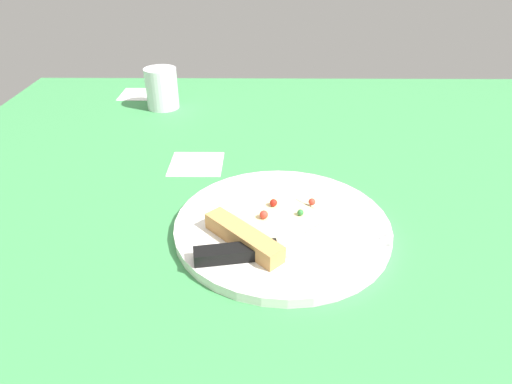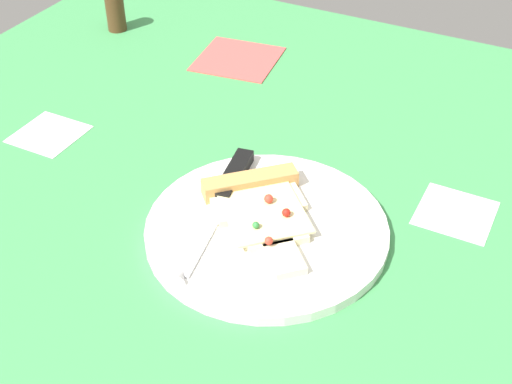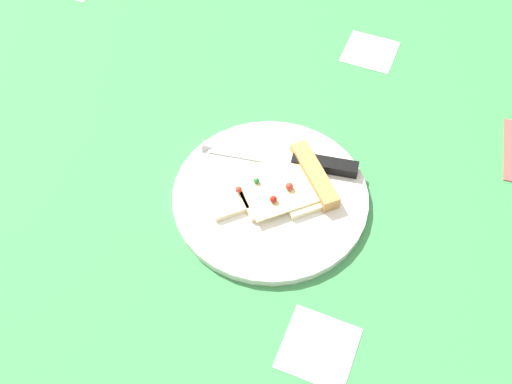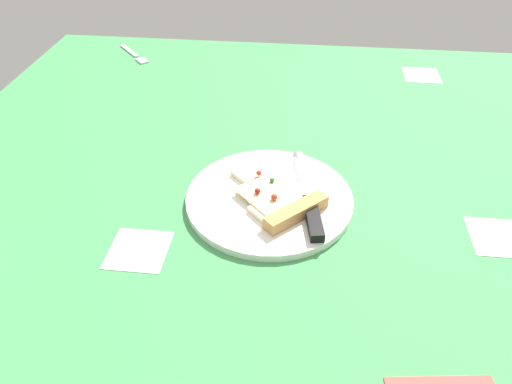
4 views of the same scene
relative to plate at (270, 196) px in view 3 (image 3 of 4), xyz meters
The scene contains 4 objects.
ground_plane 6.05cm from the plate, 167.56° to the right, with size 135.18×135.18×3.00cm.
plate is the anchor object (origin of this frame).
pizza_slice 2.99cm from the plate, 43.74° to the left, with size 17.95×17.68×2.41cm.
knife 7.04cm from the plate, 79.18° to the left, with size 24.01×6.12×2.45cm.
Camera 3 is at (22.58, -46.22, 71.45)cm, focal length 41.31 mm.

